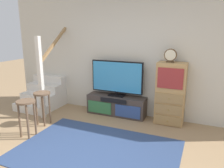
% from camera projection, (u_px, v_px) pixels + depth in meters
% --- Properties ---
extents(back_wall, '(6.40, 0.12, 2.70)m').
position_uv_depth(back_wall, '(133.00, 56.00, 4.90)').
color(back_wall, beige).
rests_on(back_wall, ground_plane).
extents(area_rug, '(2.60, 1.80, 0.01)m').
position_uv_depth(area_rug, '(96.00, 151.00, 3.57)').
color(area_rug, navy).
rests_on(area_rug, ground_plane).
extents(media_console, '(1.36, 0.38, 0.45)m').
position_uv_depth(media_console, '(116.00, 105.00, 5.05)').
color(media_console, '#423833').
rests_on(media_console, ground_plane).
extents(television, '(1.21, 0.22, 0.80)m').
position_uv_depth(television, '(117.00, 78.00, 4.91)').
color(television, black).
rests_on(television, media_console).
extents(side_cabinet, '(0.58, 0.38, 1.29)m').
position_uv_depth(side_cabinet, '(170.00, 94.00, 4.50)').
color(side_cabinet, tan).
rests_on(side_cabinet, ground_plane).
extents(desk_clock, '(0.25, 0.08, 0.27)m').
position_uv_depth(desk_clock, '(170.00, 56.00, 4.31)').
color(desk_clock, '#4C3823').
rests_on(desk_clock, side_cabinet).
extents(staircase, '(1.00, 1.36, 2.20)m').
position_uv_depth(staircase, '(49.00, 90.00, 5.77)').
color(staircase, silver).
rests_on(staircase, ground_plane).
extents(bar_stool_near, '(0.34, 0.34, 0.69)m').
position_uv_depth(bar_stool_near, '(26.00, 110.00, 3.96)').
color(bar_stool_near, brown).
rests_on(bar_stool_near, ground_plane).
extents(bar_stool_far, '(0.34, 0.34, 0.68)m').
position_uv_depth(bar_stool_far, '(42.00, 101.00, 4.49)').
color(bar_stool_far, brown).
rests_on(bar_stool_far, ground_plane).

